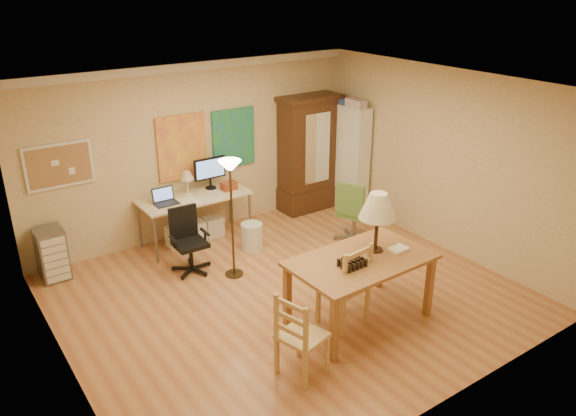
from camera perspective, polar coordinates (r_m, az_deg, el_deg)
floor at (r=7.44m, az=0.02°, el=-8.81°), size 5.50×5.50×0.00m
crown_molding at (r=8.57m, az=-9.71°, el=14.01°), size 5.50×0.08×0.12m
corkboard at (r=8.19m, az=-22.23°, el=4.02°), size 0.90×0.04×0.62m
art_panel_left at (r=8.73m, az=-10.71°, el=6.09°), size 0.80×0.04×1.00m
art_panel_right at (r=9.12m, az=-5.55°, el=7.08°), size 0.75×0.04×0.95m
dining_table at (r=6.60m, az=8.06°, el=-3.58°), size 1.69×1.04×1.57m
ladder_chair_back at (r=6.67m, az=5.88°, el=-8.01°), size 0.54×0.52×1.06m
ladder_chair_left at (r=5.90m, az=1.24°, el=-13.04°), size 0.52×0.53×0.96m
torchiere_lamp at (r=7.37m, az=-5.86°, el=2.37°), size 0.30×0.30×1.67m
computer_desk at (r=8.80m, az=-9.32°, el=-0.51°), size 1.68×0.73×1.27m
office_chair_black at (r=8.02m, az=-9.92°, el=-4.68°), size 0.57×0.57×0.93m
office_chair_green at (r=8.81m, az=6.62°, el=-1.74°), size 0.62×0.62×1.00m
drawer_cart at (r=8.32m, az=-22.85°, el=-4.31°), size 0.36×0.43×0.72m
armoire at (r=9.81m, az=2.15°, el=4.80°), size 1.10×0.52×2.01m
bookshelf at (r=9.80m, az=6.27°, el=4.95°), size 0.28×0.74×1.86m
wastebin at (r=8.54m, az=-3.68°, el=-2.89°), size 0.33×0.33×0.42m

